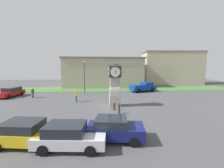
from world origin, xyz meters
TOP-DOWN VIEW (x-y plane):
  - ground_plane at (0.00, 0.00)m, footprint 79.06×79.06m
  - clock_tower at (0.39, 0.32)m, footprint 1.87×1.81m
  - bollard_near_tower at (0.15, -1.46)m, footprint 0.27×0.27m
  - bollard_mid_row at (0.58, -2.82)m, footprint 0.21×0.21m
  - car_navy_sedan at (-6.09, -8.69)m, footprint 4.40×2.52m
  - car_near_tower at (-3.25, -9.28)m, footprint 4.43×2.27m
  - car_by_building at (-0.40, -8.45)m, footprint 4.04×2.38m
  - car_far_lot at (4.92, 17.52)m, footprint 3.77×4.21m
  - car_silver_hatch at (-16.21, 7.18)m, footprint 2.75×4.85m
  - pickup_truck at (6.88, 10.67)m, footprint 5.46×3.60m
  - pedestrian_near_bench at (-4.87, 2.92)m, footprint 0.30×0.43m
  - pedestrian_crossing_lot at (-12.25, 6.10)m, footprint 0.38×0.46m
  - street_lamp_near_road at (-4.41, 9.30)m, footprint 0.50×0.24m
  - warehouse_blue_far at (-0.86, 21.01)m, footprint 19.32×12.21m
  - storefront_low_left at (18.63, 23.47)m, footprint 16.55×7.62m
  - grass_verge_far at (3.72, 14.49)m, footprint 47.44×6.89m

SIDE VIEW (x-z plane):
  - ground_plane at x=0.00m, z-range 0.00..0.00m
  - grass_verge_far at x=3.72m, z-range 0.00..0.04m
  - bollard_near_tower at x=0.15m, z-range 0.00..0.88m
  - bollard_mid_row at x=0.58m, z-range 0.01..1.07m
  - car_near_tower at x=-3.25m, z-range 0.01..1.53m
  - car_far_lot at x=4.92m, z-range 0.01..1.54m
  - car_navy_sedan at x=-6.09m, z-range 0.02..1.54m
  - car_by_building at x=-0.40m, z-range 0.02..1.55m
  - car_silver_hatch at x=-16.21m, z-range 0.01..1.55m
  - pedestrian_crossing_lot at x=-12.25m, z-range 0.11..1.68m
  - pickup_truck at x=6.88m, z-range 0.01..1.86m
  - pedestrian_near_bench at x=-4.87m, z-range 0.13..1.90m
  - clock_tower at x=0.39m, z-range 0.16..5.53m
  - street_lamp_near_road at x=-4.41m, z-range 0.49..6.42m
  - warehouse_blue_far at x=-0.86m, z-range 0.01..7.09m
  - storefront_low_left at x=18.63m, z-range 0.01..9.09m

